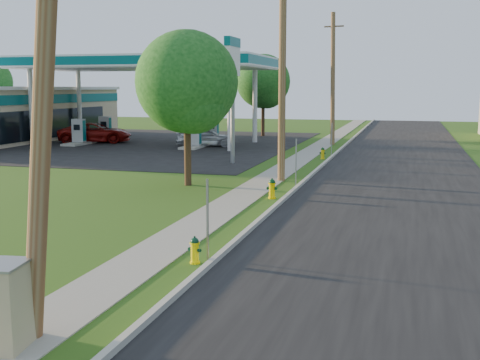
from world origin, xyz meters
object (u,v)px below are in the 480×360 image
Objects in this scene: hydrant_near at (195,250)px; car_red at (95,133)px; utility_cabinet at (6,307)px; fuel_pump_sw at (105,131)px; fuel_pump_se at (212,134)px; tree_lot at (264,83)px; utility_pole_near at (45,46)px; hydrant_far at (323,153)px; utility_pole_mid at (282,69)px; price_pylon at (233,64)px; utility_pole_far at (333,79)px; fuel_pump_nw at (79,135)px; hydrant_mid at (272,189)px; car_silver at (206,137)px; fuel_pump_ne at (194,138)px; tree_verge at (188,86)px.

car_red is at bearing 123.05° from hydrant_near.
fuel_pump_sw is at bearing 115.97° from utility_cabinet.
fuel_pump_sw is 9.00m from fuel_pump_se.
hydrant_near is at bearing -79.01° from tree_lot.
utility_pole_near is 2.96× the size of fuel_pump_sw.
utility_pole_mid is at bearing -94.07° from hydrant_far.
hydrant_far is (0.63, 26.87, -4.46)m from utility_pole_near.
price_pylon is (5.00, -11.50, 4.71)m from fuel_pump_se.
utility_pole_far is 2.97× the size of fuel_pump_nw.
fuel_pump_se is 0.47× the size of price_pylon.
hydrant_far is at bearing 88.65° from utility_pole_near.
hydrant_mid is (0.56, -4.39, -4.57)m from utility_pole_mid.
car_red is 1.31× the size of car_silver.
tree_lot is 29.95m from hydrant_mid.
utility_cabinet reaches higher than hydrant_mid.
utility_pole_far is 13.40× the size of hydrant_far.
fuel_pump_ne is at bearing 0.00° from fuel_pump_nw.
utility_cabinet reaches higher than car_silver.
tree_verge is 16.81m from utility_cabinet.
utility_pole_mid reaches higher than fuel_pump_se.
utility_cabinet is (-1.25, -5.33, 0.39)m from hydrant_near.
utility_pole_mid is at bearing 90.00° from utility_pole_near.
utility_pole_near is at bearing -90.00° from utility_pole_far.
tree_lot is 43.49m from utility_cabinet.
utility_pole_near is at bearing -90.00° from utility_pole_mid.
utility_pole_near is 2.96× the size of fuel_pump_nw.
utility_pole_far reaches higher than fuel_pump_nw.
utility_pole_near is at bearing -92.37° from hydrant_mid.
tree_verge is 1.58× the size of car_silver.
price_pylon is at bearing -56.31° from fuel_pump_ne.
fuel_pump_sw is 2.23× the size of utility_cabinet.
fuel_pump_nw reaches higher than hydrant_far.
hydrant_near is (7.30, -37.57, -4.19)m from tree_lot.
tree_verge reaches higher than fuel_pump_se.
hydrant_near is 22.06m from hydrant_far.
hydrant_mid is (4.09, -2.05, -3.85)m from tree_verge.
hydrant_mid reaches higher than hydrant_near.
utility_pole_mid is 6.36m from hydrant_mid.
tree_verge is at bearing 178.73° from car_silver.
fuel_pump_ne is 2.23× the size of utility_cabinet.
fuel_pump_sw reaches higher than car_silver.
utility_pole_mid is 3.06× the size of fuel_pump_ne.
utility_pole_far is 10.15m from car_silver.
tree_lot reaches higher than tree_verge.
utility_pole_mid reaches higher than fuel_pump_sw.
fuel_pump_se reaches higher than car_red.
fuel_pump_se is 31.66m from hydrant_near.
hydrant_mid is at bearing 85.29° from utility_cabinet.
utility_pole_far is at bearing 89.06° from utility_cabinet.
tree_lot is at bearing -27.95° from car_silver.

